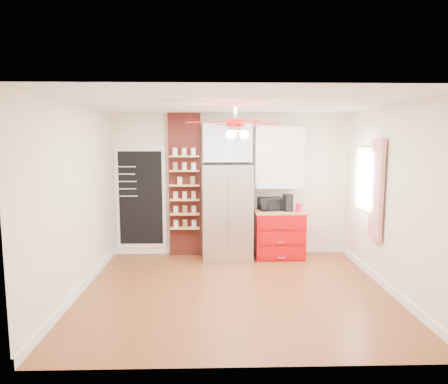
{
  "coord_description": "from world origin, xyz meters",
  "views": [
    {
      "loc": [
        -0.31,
        -5.62,
        2.19
      ],
      "look_at": [
        -0.14,
        0.9,
        1.35
      ],
      "focal_mm": 32.0,
      "sensor_mm": 36.0,
      "label": 1
    }
  ],
  "objects_px": {
    "toaster_oven": "(270,204)",
    "pantry_jar_oats": "(180,181)",
    "ceiling_fan": "(235,124)",
    "coffee_maker": "(288,203)",
    "red_cabinet": "(279,234)",
    "fridge": "(228,212)",
    "canister_left": "(299,207)"
  },
  "relations": [
    {
      "from": "pantry_jar_oats",
      "to": "toaster_oven",
      "type": "bearing_deg",
      "value": -2.88
    },
    {
      "from": "pantry_jar_oats",
      "to": "red_cabinet",
      "type": "bearing_deg",
      "value": -2.51
    },
    {
      "from": "fridge",
      "to": "pantry_jar_oats",
      "type": "xyz_separation_m",
      "value": [
        -0.89,
        0.13,
        0.56
      ]
    },
    {
      "from": "red_cabinet",
      "to": "toaster_oven",
      "type": "xyz_separation_m",
      "value": [
        -0.17,
        -0.0,
        0.57
      ]
    },
    {
      "from": "canister_left",
      "to": "pantry_jar_oats",
      "type": "bearing_deg",
      "value": 173.39
    },
    {
      "from": "fridge",
      "to": "ceiling_fan",
      "type": "bearing_deg",
      "value": -88.24
    },
    {
      "from": "toaster_oven",
      "to": "pantry_jar_oats",
      "type": "relative_size",
      "value": 3.2
    },
    {
      "from": "canister_left",
      "to": "pantry_jar_oats",
      "type": "distance_m",
      "value": 2.24
    },
    {
      "from": "fridge",
      "to": "canister_left",
      "type": "bearing_deg",
      "value": -5.34
    },
    {
      "from": "ceiling_fan",
      "to": "coffee_maker",
      "type": "xyz_separation_m",
      "value": [
        1.05,
        1.57,
        -1.37
      ]
    },
    {
      "from": "toaster_oven",
      "to": "coffee_maker",
      "type": "xyz_separation_m",
      "value": [
        0.31,
        -0.1,
        0.04
      ]
    },
    {
      "from": "ceiling_fan",
      "to": "toaster_oven",
      "type": "xyz_separation_m",
      "value": [
        0.75,
        1.68,
        -1.4
      ]
    },
    {
      "from": "red_cabinet",
      "to": "pantry_jar_oats",
      "type": "relative_size",
      "value": 6.97
    },
    {
      "from": "red_cabinet",
      "to": "ceiling_fan",
      "type": "distance_m",
      "value": 2.75
    },
    {
      "from": "coffee_maker",
      "to": "ceiling_fan",
      "type": "bearing_deg",
      "value": -136.21
    },
    {
      "from": "red_cabinet",
      "to": "toaster_oven",
      "type": "bearing_deg",
      "value": -178.93
    },
    {
      "from": "canister_left",
      "to": "pantry_jar_oats",
      "type": "xyz_separation_m",
      "value": [
        -2.18,
        0.25,
        0.46
      ]
    },
    {
      "from": "fridge",
      "to": "toaster_oven",
      "type": "distance_m",
      "value": 0.81
    },
    {
      "from": "fridge",
      "to": "toaster_oven",
      "type": "xyz_separation_m",
      "value": [
        0.8,
        0.05,
        0.14
      ]
    },
    {
      "from": "fridge",
      "to": "ceiling_fan",
      "type": "distance_m",
      "value": 2.25
    },
    {
      "from": "coffee_maker",
      "to": "canister_left",
      "type": "distance_m",
      "value": 0.21
    },
    {
      "from": "fridge",
      "to": "ceiling_fan",
      "type": "height_order",
      "value": "ceiling_fan"
    },
    {
      "from": "ceiling_fan",
      "to": "coffee_maker",
      "type": "relative_size",
      "value": 4.47
    },
    {
      "from": "red_cabinet",
      "to": "coffee_maker",
      "type": "xyz_separation_m",
      "value": [
        0.13,
        -0.11,
        0.6
      ]
    },
    {
      "from": "ceiling_fan",
      "to": "pantry_jar_oats",
      "type": "xyz_separation_m",
      "value": [
        -0.94,
        1.76,
        -0.98
      ]
    },
    {
      "from": "toaster_oven",
      "to": "red_cabinet",
      "type": "bearing_deg",
      "value": -10.79
    },
    {
      "from": "coffee_maker",
      "to": "pantry_jar_oats",
      "type": "bearing_deg",
      "value": 162.22
    },
    {
      "from": "fridge",
      "to": "canister_left",
      "type": "height_order",
      "value": "fridge"
    },
    {
      "from": "pantry_jar_oats",
      "to": "fridge",
      "type": "bearing_deg",
      "value": -8.44
    },
    {
      "from": "toaster_oven",
      "to": "coffee_maker",
      "type": "height_order",
      "value": "coffee_maker"
    },
    {
      "from": "toaster_oven",
      "to": "pantry_jar_oats",
      "type": "bearing_deg",
      "value": 165.26
    },
    {
      "from": "toaster_oven",
      "to": "canister_left",
      "type": "relative_size",
      "value": 2.76
    }
  ]
}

